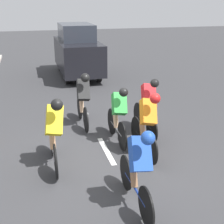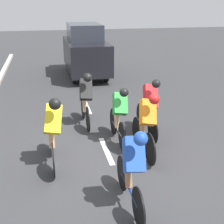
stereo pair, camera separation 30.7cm
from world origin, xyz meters
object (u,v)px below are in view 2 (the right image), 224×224
at_px(cyclist_blue, 133,167).
at_px(cyclist_orange, 146,123).
at_px(cyclist_yellow, 53,130).
at_px(cyclist_black, 86,98).
at_px(cyclist_green, 119,114).
at_px(cyclist_red, 149,107).
at_px(support_car, 85,51).

distance_m(cyclist_blue, cyclist_orange, 1.92).
bearing_deg(cyclist_orange, cyclist_yellow, 0.68).
bearing_deg(cyclist_black, cyclist_green, 116.46).
relative_size(cyclist_red, cyclist_orange, 1.01).
height_order(cyclist_orange, cyclist_green, cyclist_orange).
relative_size(cyclist_yellow, support_car, 0.41).
bearing_deg(cyclist_orange, cyclist_blue, 65.12).
bearing_deg(cyclist_red, cyclist_orange, 68.06).
relative_size(cyclist_green, support_car, 0.40).
bearing_deg(cyclist_yellow, cyclist_black, -114.85).
bearing_deg(cyclist_blue, cyclist_yellow, -55.18).
xyz_separation_m(cyclist_red, cyclist_green, (0.82, 0.21, -0.05)).
bearing_deg(cyclist_green, cyclist_blue, 81.27).
height_order(cyclist_blue, cyclist_green, cyclist_blue).
height_order(cyclist_red, cyclist_orange, cyclist_red).
xyz_separation_m(cyclist_orange, cyclist_green, (0.42, -0.78, -0.04)).
relative_size(cyclist_yellow, cyclist_orange, 1.02).
bearing_deg(cyclist_green, cyclist_yellow, 26.99).
bearing_deg(cyclist_green, support_car, -91.46).
height_order(cyclist_yellow, cyclist_red, cyclist_yellow).
relative_size(cyclist_yellow, cyclist_black, 1.00).
height_order(cyclist_black, support_car, support_car).
height_order(cyclist_green, support_car, support_car).
bearing_deg(cyclist_yellow, cyclist_red, -157.04).
bearing_deg(cyclist_black, cyclist_red, 144.13).
xyz_separation_m(cyclist_yellow, support_car, (-1.77, -8.06, 0.30)).
relative_size(cyclist_blue, cyclist_black, 1.00).
height_order(cyclist_yellow, cyclist_blue, cyclist_yellow).
bearing_deg(cyclist_green, cyclist_black, -63.54).
bearing_deg(cyclist_black, cyclist_blue, 93.61).
height_order(cyclist_blue, support_car, support_car).
distance_m(cyclist_yellow, cyclist_black, 2.28).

